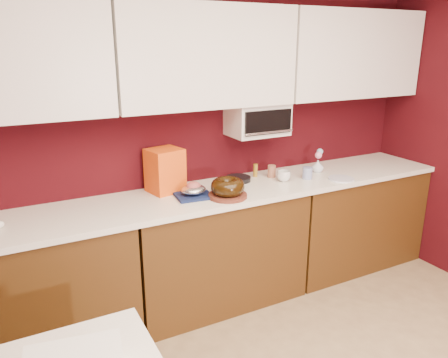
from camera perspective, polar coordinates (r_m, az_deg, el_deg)
name	(u,v)px	position (r m, az deg, el deg)	size (l,w,h in m)	color
wall_back	(197,137)	(3.38, -3.52, 5.51)	(4.00, 0.02, 2.50)	#39070C
base_cabinet_left	(27,294)	(3.10, -24.32, -13.48)	(1.31, 0.58, 0.86)	#44280D
base_cabinet_center	(216,249)	(3.39, -1.08, -9.17)	(1.31, 0.58, 0.86)	#44280D
base_cabinet_right	(348,218)	(4.11, 15.86, -4.96)	(1.31, 0.58, 0.86)	#44280D
countertop	(215,194)	(3.21, -1.12, -1.96)	(4.00, 0.62, 0.04)	silver
upper_cabinet_center	(205,57)	(3.16, -2.45, 15.67)	(1.31, 0.33, 0.70)	white
upper_cabinet_right	(350,55)	(3.92, 16.12, 15.35)	(1.31, 0.33, 0.70)	white
toaster_oven	(257,119)	(3.44, 4.35, 7.82)	(0.45, 0.30, 0.25)	white
toaster_oven_door	(268,122)	(3.31, 5.83, 7.40)	(0.40, 0.02, 0.18)	black
toaster_oven_handle	(269,132)	(3.31, 5.93, 6.08)	(0.02, 0.02, 0.42)	silver
cake_base	(228,196)	(3.08, 0.48, -2.19)	(0.27, 0.27, 0.03)	#5E291C
bundt_cake	(228,187)	(3.06, 0.48, -1.00)	(0.24, 0.24, 0.10)	black
navy_towel	(194,196)	(3.09, -3.99, -2.19)	(0.25, 0.21, 0.02)	#131F49
foil_ham_nest	(193,190)	(3.08, -4.01, -1.40)	(0.18, 0.15, 0.07)	silver
roasted_ham	(193,186)	(3.07, -4.02, -0.95)	(0.11, 0.09, 0.07)	#B15550
pandoro_box	(165,170)	(3.19, -7.71, 1.12)	(0.23, 0.21, 0.32)	red
dark_pan	(238,179)	(3.44, 1.86, 0.02)	(0.20, 0.20, 0.03)	black
coffee_mug	(284,175)	(3.46, 7.80, 0.53)	(0.09, 0.09, 0.10)	silver
blue_jar	(307,173)	(3.56, 10.84, 0.78)	(0.08, 0.08, 0.09)	navy
flower_vase	(318,165)	(3.75, 12.15, 1.74)	(0.08, 0.08, 0.12)	silver
flower_pink	(318,155)	(3.73, 12.23, 3.07)	(0.06, 0.06, 0.06)	pink
flower_blue	(320,152)	(3.76, 12.41, 3.51)	(0.05, 0.05, 0.05)	#85B6D5
china_plate	(341,179)	(3.61, 15.05, 0.04)	(0.21, 0.21, 0.01)	silver
amber_bottle	(255,170)	(3.55, 4.13, 1.14)	(0.04, 0.04, 0.11)	olive
paper_cup	(272,171)	(3.55, 6.25, 1.01)	(0.07, 0.07, 0.10)	#935A42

